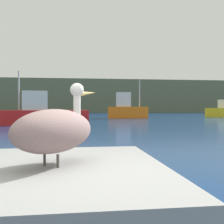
{
  "coord_description": "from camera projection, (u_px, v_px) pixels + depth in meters",
  "views": [
    {
      "loc": [
        -0.14,
        -2.83,
        1.32
      ],
      "look_at": [
        3.12,
        21.54,
        0.94
      ],
      "focal_mm": 44.25,
      "sensor_mm": 36.0,
      "label": 1
    }
  ],
  "objects": [
    {
      "name": "fishing_boat_orange",
      "position": [
        127.0,
        109.0,
        34.53
      ],
      "size": [
        5.09,
        2.02,
        4.83
      ],
      "rotation": [
        0.0,
        0.0,
        -0.11
      ],
      "color": "orange",
      "rests_on": "ground"
    },
    {
      "name": "hillside_backdrop",
      "position": [
        76.0,
        96.0,
        76.08
      ],
      "size": [
        140.0,
        11.02,
        8.86
      ],
      "primitive_type": "cube",
      "color": "#5B664C",
      "rests_on": "ground"
    },
    {
      "name": "pier_dock",
      "position": [
        55.0,
        195.0,
        3.1
      ],
      "size": [
        2.48,
        2.86,
        0.67
      ],
      "primitive_type": "cube",
      "color": "gray",
      "rests_on": "ground"
    },
    {
      "name": "fishing_boat_red",
      "position": [
        43.0,
        113.0,
        22.15
      ],
      "size": [
        6.95,
        3.06,
        4.21
      ],
      "rotation": [
        0.0,
        0.0,
        3.26
      ],
      "color": "red",
      "rests_on": "ground"
    },
    {
      "name": "pelican",
      "position": [
        55.0,
        130.0,
        3.1
      ],
      "size": [
        1.16,
        1.34,
        0.96
      ],
      "rotation": [
        0.0,
        0.0,
        0.93
      ],
      "color": "gray",
      "rests_on": "pier_dock"
    }
  ]
}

